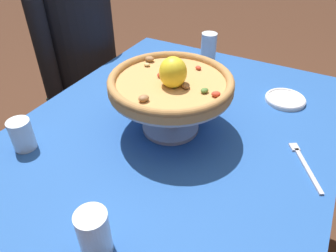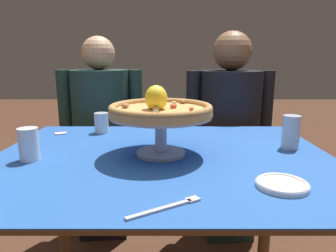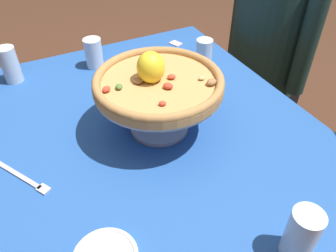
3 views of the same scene
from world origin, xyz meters
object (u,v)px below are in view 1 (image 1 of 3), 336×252
(dinner_fork, at_px, (304,164))
(diner_right, at_px, (82,67))
(pizza, at_px, (171,82))
(pizza_stand, at_px, (171,101))
(side_plate, at_px, (285,99))
(water_glass_side_right, at_px, (208,50))
(water_glass_side_left, at_px, (95,235))
(water_glass_back_left, at_px, (23,136))

(dinner_fork, relative_size, diner_right, 0.15)
(pizza, bearing_deg, dinner_fork, -86.20)
(pizza_stand, relative_size, side_plate, 2.57)
(water_glass_side_right, height_order, diner_right, diner_right)
(water_glass_side_right, height_order, side_plate, water_glass_side_right)
(pizza, bearing_deg, diner_right, 61.61)
(side_plate, bearing_deg, dinner_fork, -159.40)
(pizza_stand, distance_m, pizza, 0.07)
(water_glass_side_left, distance_m, side_plate, 0.81)
(side_plate, height_order, diner_right, diner_right)
(pizza_stand, xyz_separation_m, diner_right, (0.39, 0.72, -0.23))
(dinner_fork, bearing_deg, pizza_stand, 93.62)
(pizza_stand, relative_size, water_glass_back_left, 3.84)
(water_glass_side_right, height_order, water_glass_side_left, water_glass_side_right)
(pizza_stand, distance_m, diner_right, 0.85)
(water_glass_back_left, height_order, side_plate, water_glass_back_left)
(water_glass_back_left, distance_m, dinner_fork, 0.80)
(pizza, xyz_separation_m, water_glass_side_left, (-0.45, -0.06, -0.12))
(water_glass_side_right, relative_size, side_plate, 0.92)
(diner_right, bearing_deg, water_glass_side_left, -136.85)
(diner_right, bearing_deg, dinner_fork, -107.94)
(pizza, relative_size, diner_right, 0.30)
(water_glass_side_left, height_order, dinner_fork, water_glass_side_left)
(water_glass_side_right, relative_size, dinner_fork, 0.71)
(pizza, xyz_separation_m, diner_right, (0.39, 0.72, -0.30))
(side_plate, bearing_deg, water_glass_side_left, 163.93)
(water_glass_side_right, bearing_deg, pizza_stand, -170.80)
(pizza_stand, distance_m, side_plate, 0.45)
(side_plate, relative_size, diner_right, 0.11)
(side_plate, xyz_separation_m, dinner_fork, (-0.31, -0.12, -0.01))
(water_glass_back_left, xyz_separation_m, diner_right, (0.68, 0.39, -0.17))
(water_glass_side_right, xyz_separation_m, water_glass_side_left, (-0.95, -0.14, -0.01))
(water_glass_side_right, bearing_deg, side_plate, -113.96)
(water_glass_back_left, xyz_separation_m, dinner_fork, (0.31, -0.74, -0.04))
(pizza_stand, height_order, water_glass_back_left, pizza_stand)
(pizza, distance_m, water_glass_side_left, 0.47)
(pizza_stand, bearing_deg, water_glass_side_left, -172.10)
(water_glass_side_right, bearing_deg, water_glass_side_left, -171.42)
(pizza_stand, height_order, water_glass_side_right, pizza_stand)
(water_glass_back_left, height_order, dinner_fork, water_glass_back_left)
(side_plate, bearing_deg, pizza, 139.61)
(water_glass_side_left, bearing_deg, diner_right, 43.15)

